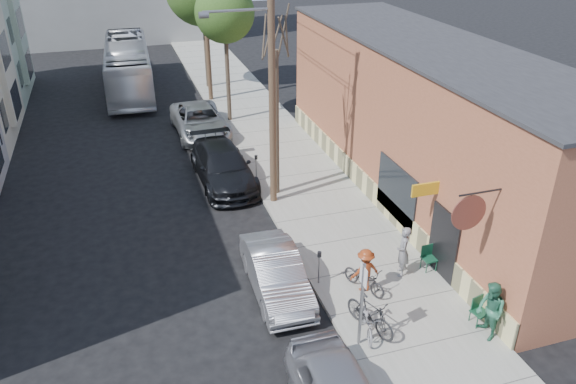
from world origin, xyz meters
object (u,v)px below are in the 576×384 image
object	(u,v)px
car_1	(276,273)
bus	(128,67)
parking_meter_near	(319,262)
patron_green	(490,311)
utility_pole_near	(271,82)
patio_chair_a	(429,259)
parked_bike_a	(370,314)
sign_post	(362,297)
tree_bare	(276,125)
cyclist	(365,270)
car_3	(200,121)
parked_bike_b	(368,322)
car_2	(223,166)
patio_chair_b	(480,312)
tree_leafy_mid	(225,13)
parking_meter_far	(256,164)
patron_grey	(403,251)

from	to	relation	value
car_1	bus	bearing A→B (deg)	98.86
parking_meter_near	patron_green	distance (m)	5.51
utility_pole_near	car_1	size ratio (longest dim) A/B	2.21
patio_chair_a	parked_bike_a	size ratio (longest dim) A/B	0.46
sign_post	tree_bare	size ratio (longest dim) A/B	0.44
utility_pole_near	cyclist	world-z (taller)	utility_pole_near
car_3	car_1	bearing A→B (deg)	-91.41
utility_pole_near	parked_bike_b	xyz separation A→B (m)	(0.38, -8.95, -4.84)
parked_bike_a	car_2	xyz separation A→B (m)	(-2.09, 11.45, 0.11)
patio_chair_a	patio_chair_b	xyz separation A→B (m)	(-0.00, -2.99, 0.00)
tree_leafy_mid	patio_chair_a	world-z (taller)	tree_leafy_mid
car_3	bus	world-z (taller)	bus
tree_leafy_mid	parked_bike_b	size ratio (longest dim) A/B	4.84
parking_meter_near	tree_bare	distance (m)	7.24
patio_chair_b	patron_green	distance (m)	0.75
patio_chair_b	parking_meter_near	bearing A→B (deg)	125.48
tree_bare	car_1	distance (m)	7.43
patio_chair_b	patron_green	world-z (taller)	patron_green
parking_meter_far	cyclist	world-z (taller)	cyclist
parking_meter_far	car_1	distance (m)	8.27
patio_chair_b	parking_meter_far	bearing A→B (deg)	94.94
patio_chair_a	patron_green	xyz separation A→B (m)	(-0.12, -3.54, 0.49)
parked_bike_a	parking_meter_far	bearing A→B (deg)	72.89
parking_meter_near	patio_chair_b	distance (m)	5.23
parked_bike_a	patio_chair_b	bearing A→B (deg)	-33.32
tree_bare	utility_pole_near	bearing A→B (deg)	-121.27
cyclist	car_2	xyz separation A→B (m)	(-2.75, 9.61, -0.10)
sign_post	patio_chair_a	size ratio (longest dim) A/B	3.18
parked_bike_a	car_1	distance (m)	3.50
parking_meter_far	car_3	world-z (taller)	car_3
tree_bare	tree_leafy_mid	xyz separation A→B (m)	(0.00, 9.81, 2.93)
parking_meter_far	patron_grey	xyz separation A→B (m)	(2.91, -8.65, 0.09)
sign_post	parking_meter_far	size ratio (longest dim) A/B	2.26
utility_pole_near	patron_grey	world-z (taller)	utility_pole_near
tree_leafy_mid	cyclist	bearing A→B (deg)	-87.54
parking_meter_near	cyclist	world-z (taller)	cyclist
cyclist	sign_post	bearing A→B (deg)	58.15
car_1	parking_meter_far	bearing A→B (deg)	81.34
parking_meter_far	cyclist	size ratio (longest dim) A/B	0.79
patio_chair_b	patron_grey	xyz separation A→B (m)	(-1.04, 3.04, 0.48)
patron_green	parked_bike_b	distance (m)	3.55
patron_grey	car_1	size ratio (longest dim) A/B	0.41
utility_pole_near	car_1	distance (m)	7.77
parking_meter_near	tree_bare	xyz separation A→B (m)	(0.55, 6.83, 2.33)
utility_pole_near	cyclist	size ratio (longest dim) A/B	6.40
sign_post	tree_bare	xyz separation A→B (m)	(0.45, 9.94, 1.48)
cyclist	car_1	size ratio (longest dim) A/B	0.35
bus	parked_bike_b	bearing A→B (deg)	-77.15
tree_bare	parked_bike_b	size ratio (longest dim) A/B	3.94
patio_chair_b	patron_grey	size ratio (longest dim) A/B	0.48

